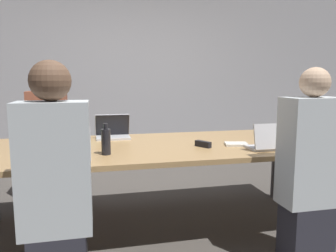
# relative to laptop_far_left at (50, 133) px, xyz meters

# --- Properties ---
(ground_plane) EXTENTS (24.00, 24.00, 0.00)m
(ground_plane) POSITION_rel_laptop_far_left_xyz_m (0.93, -0.43, -0.83)
(ground_plane) COLOR #4C4742
(curtain_wall) EXTENTS (12.00, 0.06, 2.80)m
(curtain_wall) POSITION_rel_laptop_far_left_xyz_m (0.93, 1.86, 0.57)
(curtain_wall) COLOR #ADADB2
(curtain_wall) RESTS_ON ground_plane
(conference_table) EXTENTS (3.27, 1.24, 0.76)m
(conference_table) POSITION_rel_laptop_far_left_xyz_m (0.93, -0.43, -0.13)
(conference_table) COLOR tan
(conference_table) RESTS_ON ground_plane
(laptop_far_left) EXTENTS (0.31, 0.23, 0.23)m
(laptop_far_left) POSITION_rel_laptop_far_left_xyz_m (0.00, 0.00, 0.00)
(laptop_far_left) COLOR #B7B7BC
(laptop_far_left) RESTS_ON conference_table
(person_far_left) EXTENTS (0.40, 0.24, 1.40)m
(person_far_left) POSITION_rel_laptop_far_left_xyz_m (-0.07, 0.44, -0.15)
(person_far_left) COLOR #2D2D38
(person_far_left) RESTS_ON ground_plane
(bottle_far_left) EXTENTS (0.08, 0.08, 0.24)m
(bottle_far_left) POSITION_rel_laptop_far_left_xyz_m (0.26, -0.15, 0.04)
(bottle_far_left) COLOR green
(bottle_far_left) RESTS_ON conference_table
(laptop_near_left) EXTENTS (0.31, 0.25, 0.25)m
(laptop_near_left) POSITION_rel_laptop_far_left_xyz_m (0.23, -0.89, 0.00)
(laptop_near_left) COLOR #B7B7BC
(laptop_near_left) RESTS_ON conference_table
(person_near_left) EXTENTS (0.40, 0.24, 1.44)m
(person_near_left) POSITION_rel_laptop_far_left_xyz_m (0.18, -1.31, -0.12)
(person_near_left) COLOR #2D2D38
(person_near_left) RESTS_ON ground_plane
(bottle_near_left) EXTENTS (0.07, 0.07, 0.24)m
(bottle_near_left) POSITION_rel_laptop_far_left_xyz_m (0.50, -0.71, 0.04)
(bottle_near_left) COLOR black
(bottle_near_left) RESTS_ON conference_table
(laptop_near_right) EXTENTS (0.33, 0.22, 0.22)m
(laptop_near_right) POSITION_rel_laptop_far_left_xyz_m (1.81, -0.84, -0.00)
(laptop_near_right) COLOR silver
(laptop_near_right) RESTS_ON conference_table
(person_near_right) EXTENTS (0.40, 0.24, 1.41)m
(person_near_right) POSITION_rel_laptop_far_left_xyz_m (1.88, -1.26, -0.14)
(person_near_right) COLOR #2D2D38
(person_near_right) RESTS_ON ground_plane
(laptop_far_midleft) EXTENTS (0.33, 0.24, 0.23)m
(laptop_far_midleft) POSITION_rel_laptop_far_left_xyz_m (0.59, 0.00, 0.00)
(laptop_far_midleft) COLOR silver
(laptop_far_midleft) RESTS_ON conference_table
(cup_far_midleft) EXTENTS (0.08, 0.08, 0.09)m
(cup_far_midleft) POSITION_rel_laptop_far_left_xyz_m (0.32, -0.06, -0.02)
(cup_far_midleft) COLOR #232328
(cup_far_midleft) RESTS_ON conference_table
(bottle_far_midleft) EXTENTS (0.08, 0.08, 0.27)m
(bottle_far_midleft) POSITION_rel_laptop_far_left_xyz_m (0.32, -0.13, 0.05)
(bottle_far_midleft) COLOR green
(bottle_far_midleft) RESTS_ON conference_table
(stapler) EXTENTS (0.12, 0.15, 0.05)m
(stapler) POSITION_rel_laptop_far_left_xyz_m (1.31, -0.61, -0.04)
(stapler) COLOR black
(stapler) RESTS_ON conference_table
(notebook) EXTENTS (0.22, 0.20, 0.02)m
(notebook) POSITION_rel_laptop_far_left_xyz_m (1.62, -0.60, -0.06)
(notebook) COLOR silver
(notebook) RESTS_ON conference_table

